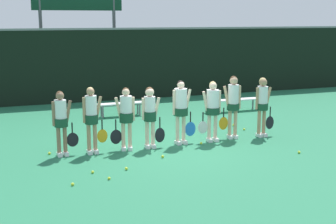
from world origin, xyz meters
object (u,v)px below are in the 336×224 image
player_4 (181,107)px  tennis_ball_2 (234,125)px  player_0 (61,118)px  tennis_ball_7 (93,172)px  player_5 (212,106)px  player_2 (126,114)px  player_7 (263,102)px  tennis_ball_4 (109,178)px  player_1 (92,115)px  bench_far (121,105)px  tennis_ball_9 (299,152)px  tennis_ball_1 (126,169)px  tennis_ball_3 (73,184)px  tennis_ball_10 (49,153)px  tennis_ball_5 (244,129)px  player_3 (150,112)px  scoreboard (78,5)px  player_6 (233,101)px  tennis_ball_8 (160,136)px  tennis_ball_0 (163,157)px  bench_courtside (234,101)px  tennis_ball_6 (201,143)px

player_4 → tennis_ball_2: size_ratio=24.59×
player_0 → tennis_ball_7: size_ratio=25.33×
player_4 → player_5: player_4 is taller
player_2 → player_5: player_5 is taller
player_7 → tennis_ball_4: size_ratio=26.46×
player_1 → tennis_ball_4: player_1 is taller
player_4 → bench_far: bearing=93.4°
tennis_ball_9 → player_2: bearing=155.6°
player_0 → player_2: bearing=-6.3°
player_2 → tennis_ball_9: size_ratio=24.17×
player_0 → tennis_ball_2: size_ratio=23.08×
tennis_ball_1 → tennis_ball_3: tennis_ball_1 is taller
tennis_ball_3 → tennis_ball_10: tennis_ball_10 is taller
tennis_ball_7 → player_7: bearing=17.1°
player_0 → tennis_ball_2: player_0 is taller
tennis_ball_4 → tennis_ball_5: size_ratio=1.01×
player_4 → tennis_ball_4: size_ratio=26.83×
player_3 → player_1: bearing=-175.3°
scoreboard → player_7: 10.06m
player_5 → bench_far: bearing=112.6°
player_6 → tennis_ball_5: bearing=53.6°
tennis_ball_1 → player_3: bearing=55.7°
scoreboard → tennis_ball_10: (-2.26, -8.69, -3.87)m
player_7 → tennis_ball_3: 6.28m
player_2 → tennis_ball_10: (-1.94, 0.23, -0.92)m
player_4 → tennis_ball_8: 1.38m
scoreboard → tennis_ball_10: scoreboard is taller
bench_far → tennis_ball_7: 6.19m
player_6 → player_4: bearing=-165.5°
bench_far → tennis_ball_1: size_ratio=23.31×
player_5 → tennis_ball_8: (-1.21, 0.96, -0.97)m
player_5 → tennis_ball_10: bearing=179.7°
tennis_ball_10 → tennis_ball_0: bearing=-25.5°
tennis_ball_3 → player_1: bearing=69.1°
bench_courtside → tennis_ball_10: bench_courtside is taller
player_6 → bench_courtside: bearing=73.5°
tennis_ball_0 → tennis_ball_5: tennis_ball_0 is taller
tennis_ball_10 → player_3: bearing=-5.5°
tennis_ball_1 → tennis_ball_6: tennis_ball_1 is taller
player_0 → tennis_ball_8: (2.88, 0.94, -0.92)m
player_4 → tennis_ball_0: player_4 is taller
bench_far → tennis_ball_6: 4.56m
player_0 → player_2: size_ratio=1.00×
tennis_ball_4 → tennis_ball_7: (-0.25, 0.53, -0.00)m
player_1 → tennis_ball_3: 2.55m
bench_courtside → player_5: bearing=-125.7°
bench_courtside → player_2: size_ratio=1.33×
player_0 → tennis_ball_3: 2.44m
player_5 → tennis_ball_7: 4.11m
player_4 → tennis_ball_10: (-3.49, 0.16, -0.99)m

